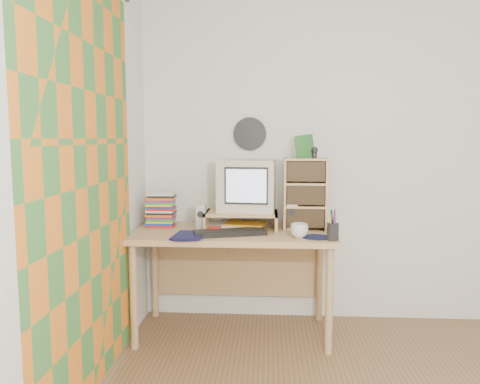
# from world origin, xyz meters

# --- Properties ---
(back_wall) EXTENTS (3.50, 0.00, 3.50)m
(back_wall) POSITION_xyz_m (0.00, 1.75, 1.25)
(back_wall) COLOR white
(back_wall) RESTS_ON floor
(left_wall) EXTENTS (0.00, 3.50, 3.50)m
(left_wall) POSITION_xyz_m (-1.75, 0.00, 1.25)
(left_wall) COLOR white
(left_wall) RESTS_ON floor
(curtain) EXTENTS (0.00, 2.20, 2.20)m
(curtain) POSITION_xyz_m (-1.71, 0.48, 1.15)
(curtain) COLOR orange
(curtain) RESTS_ON left_wall
(wall_disc) EXTENTS (0.25, 0.02, 0.25)m
(wall_disc) POSITION_xyz_m (-0.93, 1.73, 1.43)
(wall_disc) COLOR black
(wall_disc) RESTS_ON back_wall
(desk) EXTENTS (1.40, 0.70, 0.75)m
(desk) POSITION_xyz_m (-1.03, 1.44, 0.62)
(desk) COLOR tan
(desk) RESTS_ON floor
(monitor_riser) EXTENTS (0.52, 0.30, 0.12)m
(monitor_riser) POSITION_xyz_m (-0.98, 1.48, 0.84)
(monitor_riser) COLOR tan
(monitor_riser) RESTS_ON desk
(crt_monitor) EXTENTS (0.43, 0.43, 0.37)m
(crt_monitor) POSITION_xyz_m (-0.94, 1.53, 1.06)
(crt_monitor) COLOR beige
(crt_monitor) RESTS_ON monitor_riser
(speaker_left) EXTENTS (0.07, 0.07, 0.18)m
(speaker_left) POSITION_xyz_m (-1.26, 1.41, 0.84)
(speaker_left) COLOR silver
(speaker_left) RESTS_ON desk
(speaker_right) EXTENTS (0.08, 0.08, 0.20)m
(speaker_right) POSITION_xyz_m (-0.62, 1.46, 0.85)
(speaker_right) COLOR silver
(speaker_right) RESTS_ON desk
(keyboard) EXTENTS (0.51, 0.29, 0.03)m
(keyboard) POSITION_xyz_m (-1.04, 1.24, 0.77)
(keyboard) COLOR black
(keyboard) RESTS_ON desk
(dvd_stack) EXTENTS (0.20, 0.14, 0.28)m
(dvd_stack) POSITION_xyz_m (-1.57, 1.52, 0.89)
(dvd_stack) COLOR brown
(dvd_stack) RESTS_ON desk
(cd_rack) EXTENTS (0.31, 0.17, 0.51)m
(cd_rack) POSITION_xyz_m (-0.52, 1.48, 1.00)
(cd_rack) COLOR tan
(cd_rack) RESTS_ON desk
(mug) EXTENTS (0.13, 0.13, 0.09)m
(mug) POSITION_xyz_m (-0.58, 1.18, 0.80)
(mug) COLOR silver
(mug) RESTS_ON desk
(diary) EXTENTS (0.26, 0.20, 0.05)m
(diary) POSITION_xyz_m (-1.40, 1.14, 0.77)
(diary) COLOR #11103C
(diary) RESTS_ON desk
(mousepad) EXTENTS (0.21, 0.21, 0.00)m
(mousepad) POSITION_xyz_m (-0.47, 1.19, 0.75)
(mousepad) COLOR black
(mousepad) RESTS_ON desk
(pen_cup) EXTENTS (0.09, 0.09, 0.15)m
(pen_cup) POSITION_xyz_m (-0.38, 1.11, 0.83)
(pen_cup) COLOR black
(pen_cup) RESTS_ON desk
(papers) EXTENTS (0.36, 0.29, 0.04)m
(papers) POSITION_xyz_m (-1.03, 1.49, 0.77)
(papers) COLOR white
(papers) RESTS_ON desk
(red_box) EXTENTS (0.09, 0.06, 0.04)m
(red_box) POSITION_xyz_m (-1.16, 1.28, 0.77)
(red_box) COLOR #AA1E12
(red_box) RESTS_ON desk
(game_box) EXTENTS (0.13, 0.04, 0.16)m
(game_box) POSITION_xyz_m (-0.53, 1.48, 1.34)
(game_box) COLOR #175319
(game_box) RESTS_ON cd_rack
(webcam) EXTENTS (0.05, 0.05, 0.08)m
(webcam) POSITION_xyz_m (-0.46, 1.46, 1.30)
(webcam) COLOR black
(webcam) RESTS_ON cd_rack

